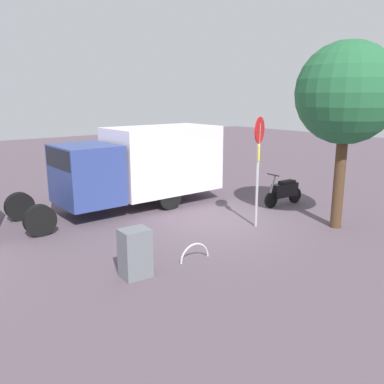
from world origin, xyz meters
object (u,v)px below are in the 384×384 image
Objects in this scene: motorcycle at (284,191)px; bike_rack_hoop at (195,260)px; stop_sign at (258,155)px; street_tree at (346,94)px; box_truck_near at (140,163)px; utility_cabinet at (135,253)px.

motorcycle is 6.07m from bike_rack_hoop.
stop_sign is 2.95m from street_tree.
stop_sign is at bearing -39.95° from street_tree.
stop_sign is at bearing -164.46° from bike_rack_hoop.
stop_sign is at bearing 109.94° from box_truck_near.
stop_sign is 3.88m from bike_rack_hoop.
motorcycle is 7.55m from utility_cabinet.
box_truck_near is at bearing -122.63° from utility_cabinet.
stop_sign is (-1.51, 4.17, 0.63)m from box_truck_near.
street_tree reaches higher than bike_rack_hoop.
bike_rack_hoop is at bearing 15.54° from stop_sign.
utility_cabinet is (4.68, 0.77, -1.65)m from stop_sign.
motorcycle is (-4.16, 3.09, -1.04)m from box_truck_near.
stop_sign is 0.61× the size of street_tree.
box_truck_near reaches higher than utility_cabinet.
stop_sign reaches higher than box_truck_near.
motorcycle is 1.67× the size of utility_cabinet.
box_truck_near is at bearing -70.07° from stop_sign.
street_tree is (-3.35, 5.71, 2.35)m from box_truck_near.
stop_sign is 3.87× the size of bike_rack_hoop.
stop_sign reaches higher than utility_cabinet.
utility_cabinet is at bearing 57.39° from box_truck_near.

